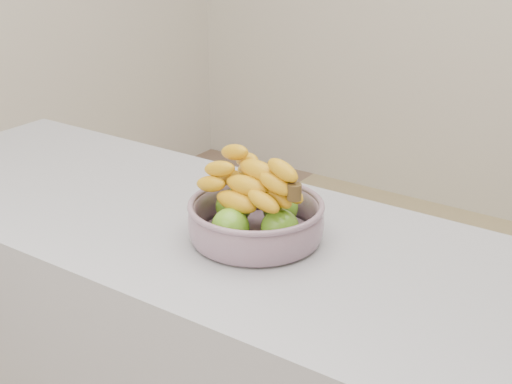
# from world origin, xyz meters

# --- Properties ---
(fruit_bowl) EXTENTS (0.27, 0.27, 0.17)m
(fruit_bowl) POSITION_xyz_m (-0.01, -0.37, 0.95)
(fruit_bowl) COLOR #8E98AA
(fruit_bowl) RESTS_ON counter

